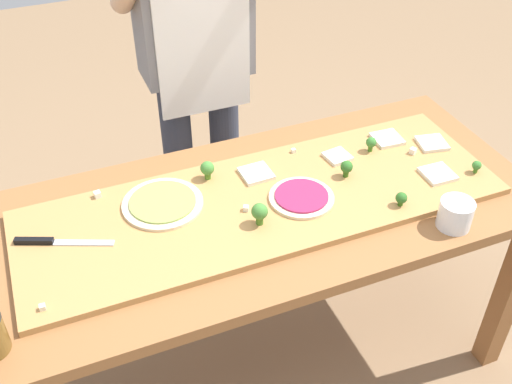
# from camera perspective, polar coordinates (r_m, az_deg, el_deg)

# --- Properties ---
(ground_plane) EXTENTS (8.00, 8.00, 0.00)m
(ground_plane) POSITION_cam_1_polar(r_m,az_deg,el_deg) (2.44, -0.13, -15.41)
(ground_plane) COLOR #896B4C
(prep_table) EXTENTS (1.78, 0.76, 0.77)m
(prep_table) POSITION_cam_1_polar(r_m,az_deg,el_deg) (1.94, -0.15, -3.72)
(prep_table) COLOR brown
(prep_table) RESTS_ON ground
(cutting_board) EXTENTS (1.49, 0.49, 0.02)m
(cutting_board) POSITION_cam_1_polar(r_m,az_deg,el_deg) (1.87, 0.71, -1.05)
(cutting_board) COLOR #B27F47
(cutting_board) RESTS_ON prep_table
(chefs_knife) EXTENTS (0.27, 0.13, 0.02)m
(chefs_knife) POSITION_cam_1_polar(r_m,az_deg,el_deg) (1.82, -18.68, -4.40)
(chefs_knife) COLOR #B7BABF
(chefs_knife) RESTS_ON cutting_board
(pizza_whole_beet_magenta) EXTENTS (0.20, 0.20, 0.02)m
(pizza_whole_beet_magenta) POSITION_cam_1_polar(r_m,az_deg,el_deg) (1.87, 4.27, -0.48)
(pizza_whole_beet_magenta) COLOR beige
(pizza_whole_beet_magenta) RESTS_ON cutting_board
(pizza_whole_pesto_green) EXTENTS (0.25, 0.25, 0.02)m
(pizza_whole_pesto_green) POSITION_cam_1_polar(r_m,az_deg,el_deg) (1.87, -8.72, -1.03)
(pizza_whole_pesto_green) COLOR beige
(pizza_whole_pesto_green) RESTS_ON cutting_board
(pizza_slice_near_left) EXTENTS (0.10, 0.10, 0.01)m
(pizza_slice_near_left) POSITION_cam_1_polar(r_m,az_deg,el_deg) (2.18, 12.16, 4.89)
(pizza_slice_near_left) COLOR silver
(pizza_slice_near_left) RESTS_ON cutting_board
(pizza_slice_near_right) EXTENTS (0.11, 0.11, 0.01)m
(pizza_slice_near_right) POSITION_cam_1_polar(r_m,az_deg,el_deg) (2.19, 16.12, 4.40)
(pizza_slice_near_right) COLOR silver
(pizza_slice_near_right) RESTS_ON cutting_board
(pizza_slice_center) EXTENTS (0.10, 0.10, 0.01)m
(pizza_slice_center) POSITION_cam_1_polar(r_m,az_deg,el_deg) (2.05, 16.62, 1.63)
(pizza_slice_center) COLOR silver
(pizza_slice_center) RESTS_ON cutting_board
(pizza_slice_far_right) EXTENTS (0.09, 0.09, 0.01)m
(pizza_slice_far_right) POSITION_cam_1_polar(r_m,az_deg,el_deg) (2.06, 7.62, 3.32)
(pizza_slice_far_right) COLOR silver
(pizza_slice_far_right) RESTS_ON cutting_board
(pizza_slice_far_left) EXTENTS (0.10, 0.10, 0.01)m
(pizza_slice_far_left) POSITION_cam_1_polar(r_m,az_deg,el_deg) (1.97, 0.01, 1.75)
(pizza_slice_far_left) COLOR silver
(pizza_slice_far_left) RESTS_ON cutting_board
(broccoli_floret_center_left) EXTENTS (0.03, 0.03, 0.04)m
(broccoli_floret_center_left) POSITION_cam_1_polar(r_m,az_deg,el_deg) (2.09, 19.92, 2.31)
(broccoli_floret_center_left) COLOR #3F7220
(broccoli_floret_center_left) RESTS_ON cutting_board
(broccoli_floret_front_mid) EXTENTS (0.04, 0.04, 0.05)m
(broccoli_floret_front_mid) POSITION_cam_1_polar(r_m,az_deg,el_deg) (2.10, 10.70, 4.53)
(broccoli_floret_front_mid) COLOR #3F7220
(broccoli_floret_front_mid) RESTS_ON cutting_board
(broccoli_floret_back_mid) EXTENTS (0.04, 0.04, 0.05)m
(broccoli_floret_back_mid) POSITION_cam_1_polar(r_m,az_deg,el_deg) (1.89, 13.42, -0.58)
(broccoli_floret_back_mid) COLOR #366618
(broccoli_floret_back_mid) RESTS_ON cutting_board
(broccoli_floret_center_right) EXTENTS (0.04, 0.04, 0.06)m
(broccoli_floret_center_right) POSITION_cam_1_polar(r_m,az_deg,el_deg) (1.96, 8.46, 2.29)
(broccoli_floret_center_right) COLOR #366618
(broccoli_floret_center_right) RESTS_ON cutting_board
(broccoli_floret_front_left) EXTENTS (0.05, 0.05, 0.07)m
(broccoli_floret_front_left) POSITION_cam_1_polar(r_m,az_deg,el_deg) (1.76, 0.34, -1.90)
(broccoli_floret_front_left) COLOR #487A23
(broccoli_floret_front_left) RESTS_ON cutting_board
(broccoli_floret_back_right) EXTENTS (0.05, 0.05, 0.06)m
(broccoli_floret_back_right) POSITION_cam_1_polar(r_m,az_deg,el_deg) (1.94, -4.57, 2.17)
(broccoli_floret_back_right) COLOR #487A23
(broccoli_floret_back_right) RESTS_ON cutting_board
(cheese_crumble_a) EXTENTS (0.02, 0.02, 0.02)m
(cheese_crumble_a) POSITION_cam_1_polar(r_m,az_deg,el_deg) (1.94, -14.60, -0.22)
(cheese_crumble_a) COLOR white
(cheese_crumble_a) RESTS_ON cutting_board
(cheese_crumble_b) EXTENTS (0.03, 0.03, 0.02)m
(cheese_crumble_b) POSITION_cam_1_polar(r_m,az_deg,el_deg) (2.13, 14.45, 3.74)
(cheese_crumble_b) COLOR white
(cheese_crumble_b) RESTS_ON cutting_board
(cheese_crumble_c) EXTENTS (0.02, 0.02, 0.02)m
(cheese_crumble_c) POSITION_cam_1_polar(r_m,az_deg,el_deg) (1.83, -0.94, -1.54)
(cheese_crumble_c) COLOR white
(cheese_crumble_c) RESTS_ON cutting_board
(cheese_crumble_d) EXTENTS (0.01, 0.01, 0.01)m
(cheese_crumble_d) POSITION_cam_1_polar(r_m,az_deg,el_deg) (2.07, 3.53, 3.88)
(cheese_crumble_d) COLOR white
(cheese_crumble_d) RESTS_ON cutting_board
(cheese_crumble_e) EXTENTS (0.02, 0.02, 0.01)m
(cheese_crumble_e) POSITION_cam_1_polar(r_m,az_deg,el_deg) (1.64, -19.33, -10.12)
(cheese_crumble_e) COLOR silver
(cheese_crumble_e) RESTS_ON cutting_board
(flour_cup) EXTENTS (0.10, 0.10, 0.09)m
(flour_cup) POSITION_cam_1_polar(r_m,az_deg,el_deg) (1.88, 18.10, -2.10)
(flour_cup) COLOR white
(flour_cup) RESTS_ON prep_table
(cook_center) EXTENTS (0.54, 0.39, 1.67)m
(cook_center) POSITION_cam_1_polar(r_m,az_deg,el_deg) (2.30, -5.65, 13.19)
(cook_center) COLOR #333847
(cook_center) RESTS_ON ground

